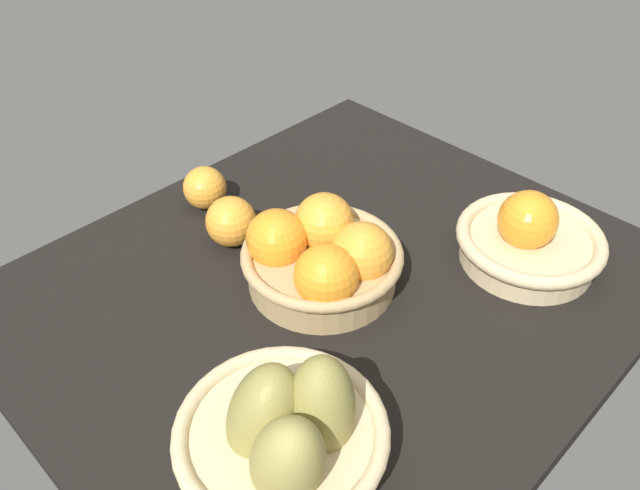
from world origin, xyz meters
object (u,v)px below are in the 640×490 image
object	(u,v)px
basket_near_right	(529,240)
loose_orange_front_gap	(205,188)
basket_center	(322,256)
loose_orange_back_gap	(231,221)
basket_near_left_pears	(285,437)

from	to	relation	value
basket_near_right	loose_orange_front_gap	world-z (taller)	basket_near_right
basket_near_right	loose_orange_front_gap	xyz separation A→B (cm)	(-23.99, 43.34, -0.31)
basket_center	loose_orange_back_gap	world-z (taller)	basket_center
basket_center	basket_near_right	xyz separation A→B (cm)	(23.94, -17.41, -1.03)
basket_near_right	loose_orange_front_gap	distance (cm)	49.53
loose_orange_front_gap	loose_orange_back_gap	bearing A→B (deg)	-105.93
basket_center	loose_orange_front_gap	bearing A→B (deg)	90.10
loose_orange_front_gap	loose_orange_back_gap	distance (cm)	10.54
basket_center	basket_near_right	bearing A→B (deg)	-36.03
basket_near_left_pears	basket_center	bearing A→B (deg)	37.21
basket_near_left_pears	basket_near_right	bearing A→B (deg)	-0.21
basket_near_right	loose_orange_front_gap	bearing A→B (deg)	118.96
basket_center	loose_orange_front_gap	size ratio (longest dim) A/B	3.23
loose_orange_front_gap	loose_orange_back_gap	xyz separation A→B (cm)	(-2.89, -10.13, 0.34)
basket_center	basket_near_left_pears	size ratio (longest dim) A/B	1.00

